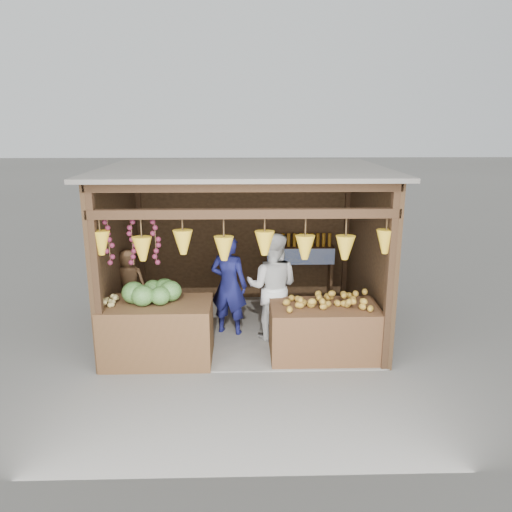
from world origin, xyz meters
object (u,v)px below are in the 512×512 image
Objects in this scene: counter_right at (324,331)px; woman_standing at (272,287)px; man_standing at (229,285)px; counter_left at (158,332)px; vendor_seated at (129,281)px.

counter_right is 0.90× the size of woman_standing.
counter_left is at bearing 60.82° from man_standing.
woman_standing is at bearing -178.69° from man_standing.
counter_right is at bearing 1.36° from counter_left.
man_standing is 1.62m from vendor_seated.
counter_left reaches higher than counter_right.
counter_right is 1.45× the size of vendor_seated.
vendor_seated is (-1.61, 0.18, 0.02)m from man_standing.
woman_standing is (1.67, 0.71, 0.42)m from counter_left.
woman_standing reaches higher than counter_right.
counter_left is 1.40m from man_standing.
counter_right is 1.69m from man_standing.
man_standing is 0.71m from woman_standing.
man_standing is at bearing -4.09° from woman_standing.
man_standing reaches higher than vendor_seated.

